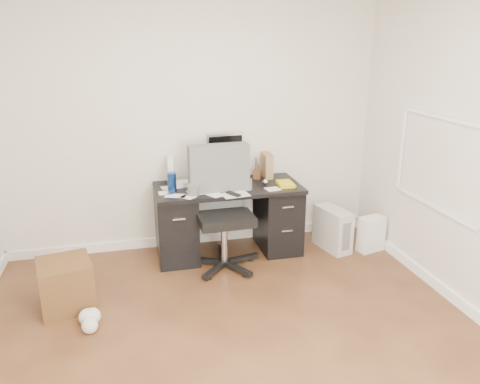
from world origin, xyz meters
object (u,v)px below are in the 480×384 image
at_px(lcd_monitor, 225,156).
at_px(wicker_basket, 66,284).
at_px(keyboard, 221,187).
at_px(pc_tower, 333,229).
at_px(desk, 228,218).
at_px(office_chair, 224,210).

height_order(lcd_monitor, wicker_basket, lcd_monitor).
bearing_deg(keyboard, pc_tower, 1.06).
relative_size(desk, office_chair, 1.23).
distance_m(desk, pc_tower, 1.15).
relative_size(lcd_monitor, wicker_basket, 1.22).
relative_size(desk, lcd_monitor, 2.91).
xyz_separation_m(lcd_monitor, pc_tower, (1.10, -0.40, -0.78)).
distance_m(desk, office_chair, 0.40).
xyz_separation_m(keyboard, wicker_basket, (-1.49, -0.68, -0.55)).
bearing_deg(pc_tower, wicker_basket, 178.14).
bearing_deg(desk, keyboard, -145.15).
distance_m(desk, lcd_monitor, 0.65).
relative_size(office_chair, pc_tower, 2.65).
distance_m(desk, wicker_basket, 1.74).
bearing_deg(pc_tower, lcd_monitor, 146.46).
xyz_separation_m(desk, keyboard, (-0.08, -0.06, 0.36)).
xyz_separation_m(desk, lcd_monitor, (0.02, 0.23, 0.61)).
bearing_deg(keyboard, lcd_monitor, 76.57).
relative_size(lcd_monitor, keyboard, 1.06).
relative_size(office_chair, wicker_basket, 2.87).
distance_m(office_chair, wicker_basket, 1.57).
bearing_deg(office_chair, keyboard, 81.28).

